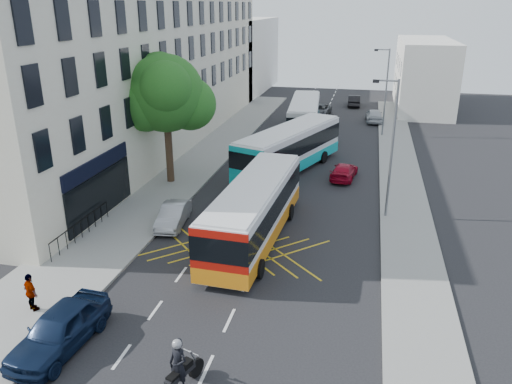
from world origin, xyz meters
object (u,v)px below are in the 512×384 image
Objects in this scene: lamp_near at (391,143)px; distant_car_grey at (320,110)px; street_tree at (165,94)px; lamp_far at (385,88)px; bus_mid at (289,149)px; motorbike at (179,367)px; parked_car_blue at (60,329)px; red_hatchback at (344,171)px; distant_car_dark at (354,101)px; bus_near at (254,210)px; distant_car_silver at (374,115)px; pedestrian_far at (31,292)px; parked_car_silver at (173,215)px; bus_far at (304,116)px.

lamp_near is 1.77× the size of distant_car_grey.
lamp_far is (14.71, 17.03, -1.68)m from street_tree.
lamp_far reaches higher than bus_mid.
lamp_far is at bearing 80.77° from bus_mid.
motorbike reaches higher than parked_car_blue.
distant_car_dark reaches higher than red_hatchback.
street_tree is at bearing -129.51° from bus_mid.
bus_near is 2.74× the size of distant_car_silver.
bus_near is 31.36m from distant_car_silver.
lamp_near is at bearing -70.16° from distant_car_grey.
bus_mid reaches higher than bus_near.
distant_car_dark is (3.69, 39.38, -1.03)m from bus_near.
pedestrian_far is at bearing 178.82° from motorbike.
parked_car_silver is 9.77m from pedestrian_far.
distant_car_silver is (6.01, 42.28, -0.24)m from motorbike.
bus_near is 0.99× the size of bus_far.
lamp_near is 17.85m from motorbike.
parked_car_silver is at bearing -76.44° from pedestrian_far.
lamp_near reaches higher than distant_car_silver.
distant_car_dark is at bearing 102.03° from bus_mid.
bus_mid is 23.06m from parked_car_blue.
lamp_far reaches higher than red_hatchback.
distant_car_silver is 41.67m from pedestrian_far.
street_tree is at bearing -130.81° from lamp_far.
distant_car_grey reaches higher than parked_car_silver.
bus_far reaches higher than motorbike.
lamp_near and lamp_far have the same top height.
street_tree reaches higher than parked_car_blue.
parked_car_silver is at bearing 94.31° from parked_car_blue.
lamp_far is 0.66× the size of bus_mid.
street_tree is at bearing -101.16° from distant_car_grey.
red_hatchback is (9.04, 21.63, -0.22)m from parked_car_blue.
bus_mid is 20.65m from distant_car_grey.
bus_far reaches higher than parked_car_silver.
lamp_far is 2.06× the size of red_hatchback.
lamp_near is at bearing 93.69° from distant_car_dark.
lamp_near is 3.62× the size of motorbike.
bus_near reaches higher than distant_car_silver.
distant_car_dark is at bearing 102.09° from lamp_far.
motorbike is 0.58× the size of parked_car_silver.
bus_near is (-6.85, -4.58, -2.91)m from lamp_near.
pedestrian_far is at bearing -136.89° from lamp_near.
street_tree is 1.95× the size of distant_car_grey.
pedestrian_far is at bearing -127.52° from bus_near.
lamp_near is 20.00m from lamp_far.
street_tree is at bearing 24.26° from red_hatchback.
bus_far is 2.60× the size of distant_car_grey.
parked_car_silver is 13.83m from red_hatchback.
bus_near is 24.29m from bus_far.
lamp_far is 36.93m from motorbike.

